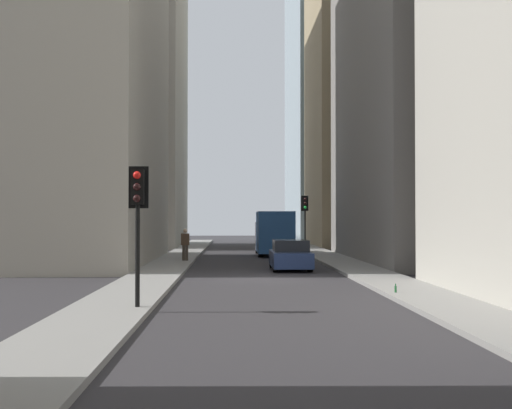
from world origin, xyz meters
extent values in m
plane|color=#302D30|center=(0.00, 0.00, 0.00)|extent=(135.00, 135.00, 0.00)
cube|color=gray|center=(0.00, 4.50, 0.07)|extent=(90.00, 2.20, 0.14)
cube|color=gray|center=(0.00, -4.50, 0.07)|extent=(90.00, 2.20, 0.14)
cube|color=#9E8966|center=(31.88, -10.60, 15.01)|extent=(12.96, 10.00, 30.01)
cube|color=gray|center=(11.15, -10.60, 12.07)|extent=(18.76, 10.00, 24.13)
cube|color=#A8A091|center=(9.84, 10.60, 12.91)|extent=(17.63, 10.00, 25.82)
cube|color=#A8A091|center=(31.37, 10.60, 14.03)|extent=(14.21, 10.00, 28.06)
cube|color=#9EB7C1|center=(52.76, -12.60, 27.99)|extent=(21.12, 14.00, 55.98)
cube|color=#285699|center=(16.49, -1.40, 1.54)|extent=(4.60, 2.25, 2.60)
cube|color=#38383D|center=(19.69, -1.40, 1.19)|extent=(1.90, 2.25, 1.90)
cube|color=black|center=(19.69, -1.40, 1.79)|extent=(1.92, 2.09, 0.64)
cylinder|color=black|center=(19.69, -2.38, 0.44)|extent=(0.88, 0.28, 0.88)
cylinder|color=black|center=(19.69, -0.41, 0.44)|extent=(0.88, 0.28, 0.88)
cylinder|color=black|center=(15.09, -2.38, 0.44)|extent=(0.88, 0.28, 0.88)
cylinder|color=black|center=(15.09, -0.41, 0.44)|extent=(0.88, 0.28, 0.88)
cube|color=navy|center=(4.76, -1.40, 0.53)|extent=(4.30, 1.78, 0.70)
cube|color=black|center=(4.56, -1.40, 1.15)|extent=(2.10, 1.58, 0.54)
cylinder|color=black|center=(6.11, -2.18, 0.32)|extent=(0.64, 0.22, 0.64)
cylinder|color=black|center=(6.11, -0.62, 0.32)|extent=(0.64, 0.22, 0.64)
cylinder|color=black|center=(3.41, -2.18, 0.32)|extent=(0.64, 0.22, 0.64)
cylinder|color=black|center=(3.41, -0.62, 0.32)|extent=(0.64, 0.22, 0.64)
cylinder|color=black|center=(-9.55, 3.76, 1.46)|extent=(0.12, 0.12, 2.65)
cube|color=black|center=(-9.55, 3.76, 3.24)|extent=(0.28, 0.32, 0.90)
cube|color=black|center=(-9.40, 3.76, 3.24)|extent=(0.03, 0.52, 1.10)
sphere|color=red|center=(-9.71, 3.76, 3.54)|extent=(0.20, 0.20, 0.20)
sphere|color=black|center=(-9.71, 3.76, 3.24)|extent=(0.20, 0.20, 0.20)
sphere|color=black|center=(-9.71, 3.76, 2.94)|extent=(0.20, 0.20, 0.20)
cylinder|color=black|center=(22.05, -3.92, 1.59)|extent=(0.12, 0.12, 2.91)
cube|color=black|center=(22.05, -3.92, 3.50)|extent=(0.28, 0.32, 0.90)
cube|color=black|center=(22.21, -3.92, 3.50)|extent=(0.03, 0.52, 1.10)
sphere|color=black|center=(21.89, -3.92, 3.80)|extent=(0.20, 0.20, 0.20)
sphere|color=black|center=(21.89, -3.92, 3.50)|extent=(0.20, 0.20, 0.20)
sphere|color=green|center=(21.89, -3.92, 3.20)|extent=(0.20, 0.20, 0.20)
cylinder|color=#473D33|center=(9.80, 3.77, 0.56)|extent=(0.16, 0.16, 0.83)
cylinder|color=#473D33|center=(9.80, 3.94, 0.56)|extent=(0.16, 0.16, 0.83)
cube|color=#4C3828|center=(9.80, 3.86, 1.28)|extent=(0.26, 0.44, 0.62)
sphere|color=beige|center=(9.80, 3.86, 1.74)|extent=(0.22, 0.22, 0.22)
cylinder|color=#236033|center=(-6.37, -3.72, 0.24)|extent=(0.07, 0.07, 0.20)
cylinder|color=#236033|center=(-6.37, -3.72, 0.38)|extent=(0.03, 0.03, 0.07)
camera|label=1|loc=(-27.47, 1.31, 2.44)|focal=48.36mm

